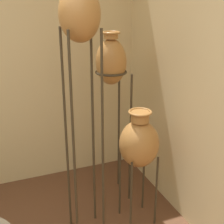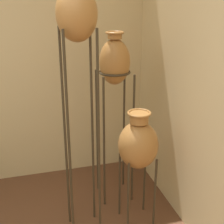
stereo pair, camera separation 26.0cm
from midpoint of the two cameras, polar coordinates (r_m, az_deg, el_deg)
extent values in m
cylinder|color=#382D1E|center=(2.36, -4.71, -6.55)|extent=(0.02, 0.02, 1.73)
cylinder|color=#382D1E|center=(2.41, 0.68, -5.89)|extent=(0.02, 0.02, 1.73)
cylinder|color=#382D1E|center=(2.56, -5.72, -4.29)|extent=(0.02, 0.02, 1.73)
cylinder|color=#382D1E|center=(2.61, -0.75, -3.73)|extent=(0.02, 0.02, 1.73)
torus|color=#382D1E|center=(2.25, -2.99, 15.28)|extent=(0.24, 0.24, 0.02)
ellipsoid|color=#A87038|center=(2.24, -3.03, 17.51)|extent=(0.29, 0.29, 0.39)
cylinder|color=#382D1E|center=(2.87, 1.15, -6.21)|extent=(0.02, 0.02, 1.29)
cylinder|color=#382D1E|center=(2.96, 6.38, -5.51)|extent=(0.02, 0.02, 1.29)
cylinder|color=#382D1E|center=(3.11, -0.35, -3.97)|extent=(0.02, 0.02, 1.29)
cylinder|color=#382D1E|center=(3.19, 4.51, -3.39)|extent=(0.02, 0.02, 1.29)
torus|color=#382D1E|center=(2.81, 3.16, 7.25)|extent=(0.29, 0.29, 0.02)
ellipsoid|color=#A87038|center=(2.80, 3.20, 9.08)|extent=(0.28, 0.28, 0.41)
cylinder|color=#A87038|center=(2.76, 3.29, 13.75)|extent=(0.12, 0.12, 0.05)
torus|color=#A87038|center=(2.76, 3.30, 14.27)|extent=(0.16, 0.16, 0.02)
cylinder|color=#382D1E|center=(2.72, 5.82, -15.62)|extent=(0.02, 0.02, 0.67)
cylinder|color=#382D1E|center=(2.81, 10.58, -14.64)|extent=(0.02, 0.02, 0.67)
cylinder|color=#382D1E|center=(2.91, 4.05, -12.94)|extent=(0.02, 0.02, 0.67)
cylinder|color=#382D1E|center=(2.99, 8.52, -12.14)|extent=(0.02, 0.02, 0.67)
torus|color=#382D1E|center=(2.68, 7.57, -7.83)|extent=(0.25, 0.25, 0.02)
ellipsoid|color=#A87038|center=(2.64, 7.66, -6.07)|extent=(0.34, 0.34, 0.41)
cylinder|color=#A87038|center=(2.54, 7.92, -1.12)|extent=(0.15, 0.15, 0.08)
torus|color=#A87038|center=(2.52, 7.96, -0.25)|extent=(0.20, 0.20, 0.02)
camera|label=1|loc=(0.13, -87.14, 1.07)|focal=50.00mm
camera|label=2|loc=(0.13, 92.86, -1.07)|focal=50.00mm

